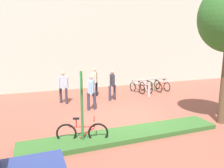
# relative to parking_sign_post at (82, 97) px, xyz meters

# --- Properties ---
(ground_plane) EXTENTS (60.00, 60.00, 0.00)m
(ground_plane) POSITION_rel_parking_sign_post_xyz_m (2.36, 1.98, -1.55)
(ground_plane) COLOR brown
(building_facade) EXTENTS (28.00, 1.20, 10.00)m
(building_facade) POSITION_rel_parking_sign_post_xyz_m (2.36, 9.03, 3.45)
(building_facade) COLOR beige
(building_facade) RESTS_ON ground
(planter_strip) EXTENTS (7.00, 1.10, 0.16)m
(planter_strip) POSITION_rel_parking_sign_post_xyz_m (1.49, -0.00, -1.47)
(planter_strip) COLOR #336028
(planter_strip) RESTS_ON ground
(parking_sign_post) EXTENTS (0.13, 0.35, 2.36)m
(parking_sign_post) POSITION_rel_parking_sign_post_xyz_m (0.00, 0.00, 0.00)
(parking_sign_post) COLOR #2D7238
(parking_sign_post) RESTS_ON ground
(bike_at_sign) EXTENTS (1.62, 0.61, 0.86)m
(bike_at_sign) POSITION_rel_parking_sign_post_xyz_m (0.01, 0.10, -1.20)
(bike_at_sign) COLOR black
(bike_at_sign) RESTS_ON ground
(bike_rack_cluster) EXTENTS (2.66, 1.64, 0.83)m
(bike_rack_cluster) POSITION_rel_parking_sign_post_xyz_m (5.96, 5.91, -1.20)
(bike_rack_cluster) COLOR #99999E
(bike_rack_cluster) RESTS_ON ground
(bollard_steel) EXTENTS (0.16, 0.16, 0.90)m
(bollard_steel) POSITION_rel_parking_sign_post_xyz_m (5.13, 4.63, -1.10)
(bollard_steel) COLOR #ADADB2
(bollard_steel) RESTS_ON ground
(person_suited_dark) EXTENTS (0.47, 0.60, 1.72)m
(person_suited_dark) POSITION_rel_parking_sign_post_xyz_m (2.80, 4.70, -0.56)
(person_suited_dark) COLOR #383342
(person_suited_dark) RESTS_ON ground
(person_shirt_blue) EXTENTS (0.41, 0.54, 1.72)m
(person_shirt_blue) POSITION_rel_parking_sign_post_xyz_m (2.15, 5.95, -0.56)
(person_shirt_blue) COLOR black
(person_shirt_blue) RESTS_ON ground
(person_casual_tan) EXTENTS (0.46, 0.56, 1.72)m
(person_casual_tan) POSITION_rel_parking_sign_post_xyz_m (1.24, 3.39, -0.56)
(person_casual_tan) COLOR #383342
(person_casual_tan) RESTS_ON ground
(person_shirt_white) EXTENTS (0.60, 0.44, 1.72)m
(person_shirt_white) POSITION_rel_parking_sign_post_xyz_m (0.14, 5.03, -0.56)
(person_shirt_white) COLOR #383342
(person_shirt_white) RESTS_ON ground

